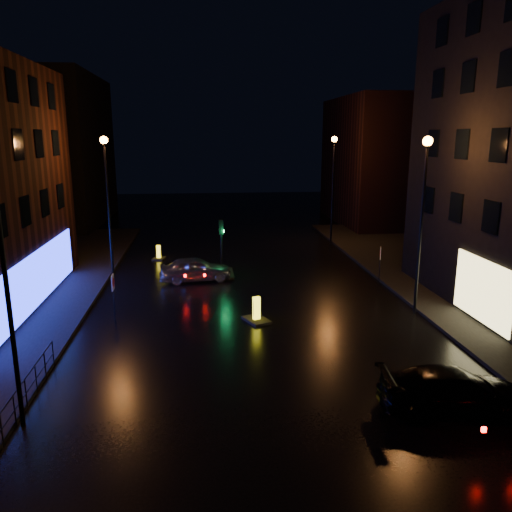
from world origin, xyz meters
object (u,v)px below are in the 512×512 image
(silver_hatchback, at_px, (195,269))
(bollard_far, at_px, (159,256))
(traffic_signal, at_px, (222,267))
(road_sign_right, at_px, (380,256))
(bollard_near, at_px, (256,316))
(road_sign_left, at_px, (113,286))
(dark_sedan, at_px, (455,391))

(silver_hatchback, xyz_separation_m, bollard_far, (-2.60, 5.66, -0.50))
(traffic_signal, xyz_separation_m, road_sign_right, (9.10, -2.75, 1.09))
(silver_hatchback, height_order, road_sign_right, road_sign_right)
(bollard_near, bearing_deg, traffic_signal, 74.32)
(bollard_near, xyz_separation_m, road_sign_left, (-6.55, 0.85, 1.39))
(traffic_signal, distance_m, bollard_far, 6.15)
(road_sign_right, bearing_deg, bollard_near, 54.77)
(dark_sedan, distance_m, road_sign_left, 15.02)
(traffic_signal, xyz_separation_m, bollard_far, (-4.22, 4.48, -0.29))
(traffic_signal, height_order, dark_sedan, traffic_signal)
(traffic_signal, xyz_separation_m, bollard_near, (1.25, -8.24, -0.24))
(bollard_near, xyz_separation_m, road_sign_right, (7.85, 5.49, 1.33))
(dark_sedan, xyz_separation_m, road_sign_left, (-11.80, 9.25, 0.97))
(road_sign_left, bearing_deg, bollard_far, 84.74)
(bollard_near, height_order, road_sign_right, road_sign_right)
(bollard_far, xyz_separation_m, road_sign_right, (13.31, -7.23, 1.37))
(dark_sedan, height_order, road_sign_right, road_sign_right)
(traffic_signal, relative_size, bollard_near, 2.17)
(bollard_far, bearing_deg, road_sign_right, -16.87)
(silver_hatchback, bearing_deg, dark_sedan, -158.46)
(bollard_near, height_order, bollard_far, bollard_near)
(road_sign_left, height_order, road_sign_right, road_sign_left)
(bollard_far, height_order, road_sign_right, road_sign_right)
(bollard_far, distance_m, road_sign_left, 12.01)
(silver_hatchback, height_order, road_sign_left, road_sign_left)
(dark_sedan, relative_size, bollard_near, 2.93)
(bollard_far, bearing_deg, dark_sedan, -51.48)
(bollard_far, relative_size, road_sign_left, 0.57)
(traffic_signal, bearing_deg, dark_sedan, -68.67)
(traffic_signal, height_order, bollard_near, traffic_signal)
(traffic_signal, xyz_separation_m, silver_hatchback, (-1.61, -1.18, 0.21))
(traffic_signal, relative_size, road_sign_right, 1.63)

